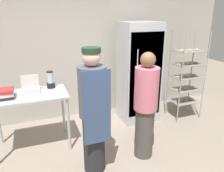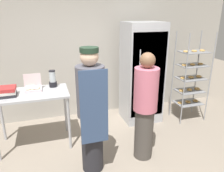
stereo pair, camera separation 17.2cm
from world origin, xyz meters
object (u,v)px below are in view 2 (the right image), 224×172
Objects in this scene: person_baker at (91,111)px; person_customer at (145,107)px; binder_stack at (6,92)px; refrigerator at (142,73)px; donut_box at (33,88)px; baking_rack at (191,78)px; blender_pitcher at (53,80)px.

person_baker is 0.81m from person_customer.
binder_stack is at bearing 157.84° from person_customer.
donut_box is at bearing -171.78° from refrigerator.
refrigerator is 1.10× the size of baking_rack.
refrigerator is 2.08m from donut_box.
donut_box is 0.40m from binder_stack.
person_baker is at bearing -68.24° from blender_pitcher.
person_customer is at bearing -112.19° from refrigerator.
donut_box is 0.93× the size of binder_stack.
person_customer is (1.24, -1.04, -0.23)m from blender_pitcher.
blender_pitcher reaches higher than binder_stack.
person_baker is (0.43, -1.08, -0.15)m from blender_pitcher.
baking_rack is 6.56× the size of donut_box.
person_baker is at bearing -176.64° from person_customer.
refrigerator is 1.13× the size of person_baker.
blender_pitcher is 0.98× the size of binder_stack.
baking_rack is 2.70m from blender_pitcher.
donut_box is (-2.06, -0.30, -0.00)m from refrigerator.
blender_pitcher is at bearing 140.15° from person_customer.
binder_stack is at bearing 143.54° from person_baker.
person_customer is at bearing -147.64° from baking_rack.
refrigerator is at bearing 163.17° from baking_rack.
blender_pitcher is at bearing 19.08° from binder_stack.
baking_rack is 1.03× the size of person_baker.
refrigerator is 6.88× the size of blender_pitcher.
donut_box is 0.36m from blender_pitcher.
refrigerator is 1.81m from person_baker.
person_baker reaches higher than blender_pitcher.
refrigerator is at bearing 8.22° from donut_box.
donut_box is at bearing -179.84° from baking_rack.
person_customer is (1.57, -0.91, -0.15)m from donut_box.
person_customer is (-0.49, -1.21, -0.15)m from refrigerator.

